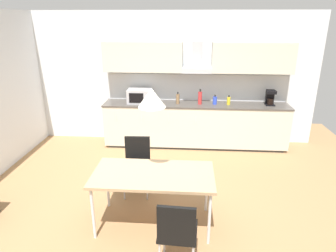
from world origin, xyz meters
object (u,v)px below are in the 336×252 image
object	(u,v)px
bottle_red	(200,98)
pendant_lamp	(152,98)
bottle_blue	(215,100)
bottle_brown	(178,99)
chair_near_right	(177,230)
chair_far_left	(137,160)
bottle_yellow	(229,101)
dining_table	(153,177)
microwave	(140,96)
coffee_maker	(270,97)

from	to	relation	value
bottle_red	pendant_lamp	distance (m)	2.76
bottle_blue	pendant_lamp	world-z (taller)	pendant_lamp
bottle_blue	bottle_brown	bearing A→B (deg)	-178.24
chair_near_right	pendant_lamp	world-z (taller)	pendant_lamp
chair_far_left	bottle_brown	bearing A→B (deg)	73.69
bottle_yellow	dining_table	distance (m)	2.90
bottle_yellow	chair_far_left	size ratio (longest dim) A/B	0.22
bottle_yellow	bottle_brown	xyz separation A→B (m)	(-1.02, -0.01, 0.02)
microwave	bottle_brown	size ratio (longest dim) A/B	1.99
bottle_red	chair_far_left	xyz separation A→B (m)	(-0.98, -1.83, -0.51)
pendant_lamp	bottle_red	bearing A→B (deg)	76.21
microwave	coffee_maker	bearing A→B (deg)	0.58
chair_far_left	bottle_yellow	bearing A→B (deg)	49.80
bottle_red	chair_near_right	xyz separation A→B (m)	(-0.31, -3.38, -0.51)
coffee_maker	bottle_brown	distance (m)	1.84
bottle_yellow	bottle_red	size ratio (longest dim) A/B	0.62
dining_table	microwave	bearing A→B (deg)	102.63
bottle_yellow	chair_near_right	distance (m)	3.53
dining_table	bottle_brown	bearing A→B (deg)	85.76
microwave	bottle_yellow	world-z (taller)	microwave
dining_table	chair_far_left	xyz separation A→B (m)	(-0.34, 0.77, -0.16)
bottle_red	bottle_yellow	bearing A→B (deg)	0.56
microwave	bottle_yellow	bearing A→B (deg)	-0.63
microwave	bottle_brown	distance (m)	0.78
coffee_maker	microwave	bearing A→B (deg)	-179.42
bottle_red	bottle_brown	bearing A→B (deg)	-179.11
microwave	chair_near_right	world-z (taller)	microwave
chair_far_left	chair_near_right	world-z (taller)	same
bottle_blue	chair_far_left	world-z (taller)	bottle_blue
bottle_yellow	bottle_brown	distance (m)	1.02
coffee_maker	chair_near_right	bearing A→B (deg)	-116.33
bottle_brown	dining_table	world-z (taller)	bottle_brown
microwave	bottle_red	xyz separation A→B (m)	(1.23, -0.03, -0.01)
microwave	dining_table	size ratio (longest dim) A/B	0.32
chair_near_right	chair_far_left	bearing A→B (deg)	113.66
microwave	chair_far_left	xyz separation A→B (m)	(0.25, -1.86, -0.52)
microwave	chair_far_left	distance (m)	1.95
bottle_yellow	pendant_lamp	size ratio (longest dim) A/B	0.59
chair_near_right	microwave	bearing A→B (deg)	105.19
dining_table	chair_far_left	size ratio (longest dim) A/B	1.73
bottle_brown	bottle_blue	world-z (taller)	bottle_brown
bottle_yellow	bottle_brown	world-z (taller)	bottle_brown
chair_near_right	bottle_brown	bearing A→B (deg)	92.40
dining_table	pendant_lamp	world-z (taller)	pendant_lamp
bottle_yellow	bottle_blue	xyz separation A→B (m)	(-0.27, 0.01, -0.00)
bottle_yellow	pendant_lamp	world-z (taller)	pendant_lamp
bottle_red	chair_near_right	world-z (taller)	bottle_red
bottle_red	coffee_maker	bearing A→B (deg)	2.13
coffee_maker	bottle_red	bearing A→B (deg)	-177.87
bottle_brown	chair_near_right	bearing A→B (deg)	-87.60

